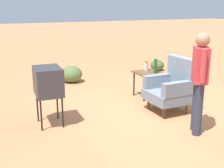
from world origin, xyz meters
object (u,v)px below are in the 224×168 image
object	(u,v)px
side_table	(148,76)
tv_on_stand	(48,82)
person_standing	(200,77)
bottle_tall_amber	(156,65)
bottle_wine_green	(155,66)
flower_vase	(146,64)
armchair	(172,86)

from	to	relation	value
side_table	tv_on_stand	world-z (taller)	tv_on_stand
person_standing	bottle_tall_amber	world-z (taller)	person_standing
side_table	bottle_wine_green	world-z (taller)	bottle_wine_green
tv_on_stand	flower_vase	bearing A→B (deg)	107.49
side_table	flower_vase	world-z (taller)	flower_vase
armchair	side_table	distance (m)	0.96
side_table	flower_vase	bearing A→B (deg)	162.79
tv_on_stand	bottle_wine_green	world-z (taller)	tv_on_stand
side_table	tv_on_stand	size ratio (longest dim) A/B	0.57
bottle_tall_amber	bottle_wine_green	bearing A→B (deg)	-34.82
armchair	flower_vase	world-z (taller)	armchair
armchair	tv_on_stand	xyz separation A→B (m)	(-0.35, -2.35, 0.28)
armchair	person_standing	distance (m)	1.14
side_table	flower_vase	distance (m)	0.29
bottle_tall_amber	armchair	bearing A→B (deg)	-11.86
bottle_tall_amber	flower_vase	xyz separation A→B (m)	(-0.23, -0.10, -0.00)
bottle_wine_green	armchair	bearing A→B (deg)	-8.65
person_standing	armchair	bearing A→B (deg)	165.79
bottle_wine_green	bottle_tall_amber	xyz separation A→B (m)	(-0.09, 0.07, -0.01)
armchair	tv_on_stand	distance (m)	2.40
armchair	person_standing	bearing A→B (deg)	-14.21
bottle_tall_amber	flower_vase	size ratio (longest dim) A/B	1.13
tv_on_stand	bottle_tall_amber	size ratio (longest dim) A/B	3.43
tv_on_stand	bottle_tall_amber	xyz separation A→B (m)	(-0.54, 2.54, -0.04)
bottle_wine_green	bottle_tall_amber	world-z (taller)	bottle_wine_green
person_standing	tv_on_stand	bearing A→B (deg)	-123.01
side_table	flower_vase	xyz separation A→B (m)	(-0.16, 0.05, 0.23)
armchair	bottle_wine_green	distance (m)	0.84
side_table	bottle_tall_amber	bearing A→B (deg)	64.59
bottle_wine_green	person_standing	bearing A→B (deg)	-11.80
flower_vase	bottle_tall_amber	bearing A→B (deg)	23.78
bottle_tall_amber	tv_on_stand	bearing A→B (deg)	-78.03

